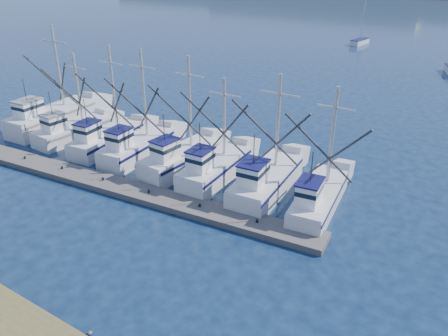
# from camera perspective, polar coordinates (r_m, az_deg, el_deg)

# --- Properties ---
(ground) EXTENTS (500.00, 500.00, 0.00)m
(ground) POSITION_cam_1_polar(r_m,az_deg,el_deg) (22.67, -8.02, -15.44)
(ground) COLOR #0B1933
(ground) RESTS_ON ground
(floating_dock) EXTENTS (30.64, 4.64, 0.41)m
(floating_dock) POSITION_cam_1_polar(r_m,az_deg,el_deg) (31.95, -14.12, -2.25)
(floating_dock) COLOR #56524D
(floating_dock) RESTS_ON ground
(trawler_fleet) EXTENTS (30.29, 9.22, 9.34)m
(trawler_fleet) POSITION_cam_1_polar(r_m,az_deg,el_deg) (35.48, -9.89, 2.48)
(trawler_fleet) COLOR silver
(trawler_fleet) RESTS_ON ground
(sailboat_far) EXTENTS (2.32, 5.00, 8.10)m
(sailboat_far) POSITION_cam_1_polar(r_m,az_deg,el_deg) (87.63, 17.32, 15.48)
(sailboat_far) COLOR silver
(sailboat_far) RESTS_ON ground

